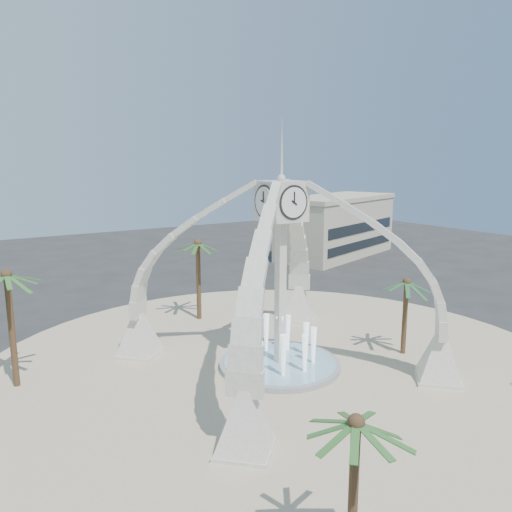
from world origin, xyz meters
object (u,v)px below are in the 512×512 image
fountain (280,363)px  palm_south (356,425)px  palm_north (198,244)px  palm_east (407,283)px  palm_west (7,277)px  clock_tower (281,272)px

fountain → palm_south: size_ratio=1.33×
palm_north → palm_east: bearing=-60.0°
fountain → palm_west: palm_west is taller
palm_east → palm_south: palm_south is taller
clock_tower → palm_south: 16.70m
fountain → palm_north: palm_north is taller
palm_west → palm_south: palm_west is taller
clock_tower → palm_west: (-15.07, 6.42, 0.37)m
clock_tower → palm_east: clock_tower is taller
palm_west → palm_south: 22.53m
palm_north → palm_south: (-7.80, -26.95, -1.30)m
palm_west → palm_south: (7.41, -21.22, -1.59)m
palm_east → palm_north: (-8.63, 14.95, 1.37)m
fountain → palm_north: size_ratio=1.07×
palm_west → palm_north: palm_west is taller
fountain → palm_west: bearing=156.9°
clock_tower → palm_west: bearing=156.9°
palm_north → fountain: bearing=-90.7°
palm_north → palm_south: 28.09m
fountain → palm_west: 17.65m
palm_east → palm_west: 25.62m
clock_tower → palm_west: 16.39m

